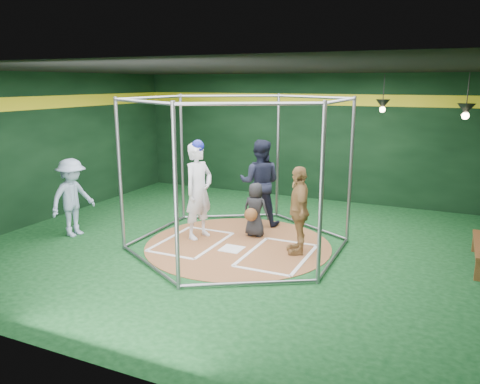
% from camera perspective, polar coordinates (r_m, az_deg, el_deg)
% --- Properties ---
extents(room_shell, '(10.10, 9.10, 3.53)m').
position_cam_1_polar(room_shell, '(9.24, -0.24, 3.83)').
color(room_shell, '#0C3514').
rests_on(room_shell, ground).
extents(clay_disc, '(3.80, 3.80, 0.01)m').
position_cam_1_polar(clay_disc, '(9.67, -0.25, -6.45)').
color(clay_disc, brown).
rests_on(clay_disc, ground).
extents(home_plate, '(0.43, 0.43, 0.01)m').
position_cam_1_polar(home_plate, '(9.41, -1.02, -6.94)').
color(home_plate, white).
rests_on(home_plate, clay_disc).
extents(batter_box_left, '(1.17, 1.77, 0.01)m').
position_cam_1_polar(batter_box_left, '(9.88, -5.90, -6.03)').
color(batter_box_left, white).
rests_on(batter_box_left, clay_disc).
extents(batter_box_right, '(1.17, 1.77, 0.01)m').
position_cam_1_polar(batter_box_right, '(9.11, 4.57, -7.68)').
color(batter_box_right, white).
rests_on(batter_box_right, clay_disc).
extents(batting_cage, '(4.05, 4.67, 3.00)m').
position_cam_1_polar(batting_cage, '(9.27, -0.26, 2.28)').
color(batting_cage, gray).
rests_on(batting_cage, ground).
extents(pendant_lamp_near, '(0.34, 0.34, 0.90)m').
position_cam_1_polar(pendant_lamp_near, '(11.99, 17.01, 10.18)').
color(pendant_lamp_near, black).
rests_on(pendant_lamp_near, room_shell).
extents(pendant_lamp_far, '(0.34, 0.34, 0.90)m').
position_cam_1_polar(pendant_lamp_far, '(10.29, 25.84, 9.03)').
color(pendant_lamp_far, black).
rests_on(pendant_lamp_far, room_shell).
extents(batter_figure, '(0.65, 0.84, 2.10)m').
position_cam_1_polar(batter_figure, '(9.88, -5.07, 0.24)').
color(batter_figure, silver).
rests_on(batter_figure, clay_disc).
extents(visitor_leopard, '(0.79, 1.09, 1.71)m').
position_cam_1_polar(visitor_leopard, '(9.06, 7.16, -2.20)').
color(visitor_leopard, tan).
rests_on(visitor_leopard, clay_disc).
extents(catcher_figure, '(0.58, 0.58, 1.17)m').
position_cam_1_polar(catcher_figure, '(10.03, 1.85, -2.20)').
color(catcher_figure, black).
rests_on(catcher_figure, clay_disc).
extents(umpire, '(1.11, 0.94, 1.99)m').
position_cam_1_polar(umpire, '(10.78, 2.43, 1.15)').
color(umpire, black).
rests_on(umpire, clay_disc).
extents(bystander_blue, '(0.75, 1.16, 1.69)m').
position_cam_1_polar(bystander_blue, '(10.68, -19.76, -0.65)').
color(bystander_blue, '#98ADC9').
rests_on(bystander_blue, ground).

